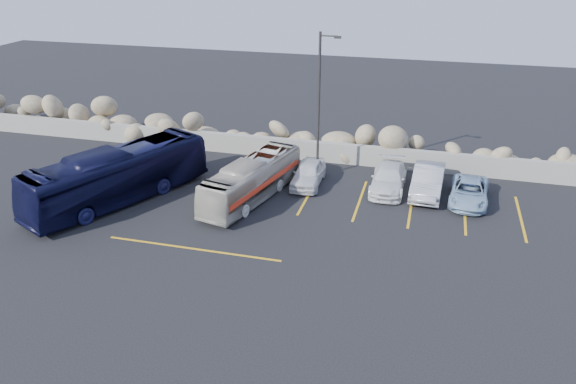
% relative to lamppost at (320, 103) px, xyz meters
% --- Properties ---
extents(ground, '(90.00, 90.00, 0.00)m').
position_rel_lamppost_xyz_m(ground, '(-2.56, -9.50, -4.30)').
color(ground, black).
rests_on(ground, ground).
extents(seawall, '(60.00, 0.40, 1.20)m').
position_rel_lamppost_xyz_m(seawall, '(-2.56, 2.50, -3.70)').
color(seawall, gray).
rests_on(seawall, ground).
extents(riprap_pile, '(54.00, 2.80, 2.60)m').
position_rel_lamppost_xyz_m(riprap_pile, '(-2.56, 3.70, -3.00)').
color(riprap_pile, '#8B7A5B').
rests_on(riprap_pile, ground).
extents(parking_lines, '(18.16, 9.36, 0.01)m').
position_rel_lamppost_xyz_m(parking_lines, '(2.09, -3.93, -4.29)').
color(parking_lines, gold).
rests_on(parking_lines, ground).
extents(lamppost, '(1.14, 0.18, 8.00)m').
position_rel_lamppost_xyz_m(lamppost, '(0.00, 0.00, 0.00)').
color(lamppost, '#32302D').
rests_on(lamppost, ground).
extents(vintage_bus, '(3.43, 7.74, 2.10)m').
position_rel_lamppost_xyz_m(vintage_bus, '(-2.68, -3.70, -3.25)').
color(vintage_bus, beige).
rests_on(vintage_bus, ground).
extents(tour_coach, '(6.38, 9.96, 2.77)m').
position_rel_lamppost_xyz_m(tour_coach, '(-9.15, -5.66, -2.91)').
color(tour_coach, black).
rests_on(tour_coach, ground).
extents(car_a, '(1.60, 3.79, 1.28)m').
position_rel_lamppost_xyz_m(car_a, '(-0.31, -1.14, -3.66)').
color(car_a, silver).
rests_on(car_a, ground).
extents(car_b, '(1.74, 4.47, 1.45)m').
position_rel_lamppost_xyz_m(car_b, '(6.03, -0.70, -3.57)').
color(car_b, '#B3B3B8').
rests_on(car_b, ground).
extents(car_c, '(1.75, 4.29, 1.24)m').
position_rel_lamppost_xyz_m(car_c, '(3.99, -0.72, -3.67)').
color(car_c, silver).
rests_on(car_c, ground).
extents(car_d, '(2.12, 4.12, 1.11)m').
position_rel_lamppost_xyz_m(car_d, '(8.12, -1.26, -3.74)').
color(car_d, '#8FAFCB').
rests_on(car_d, ground).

